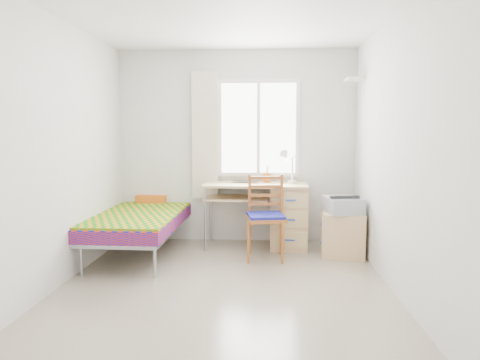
{
  "coord_description": "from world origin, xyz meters",
  "views": [
    {
      "loc": [
        0.38,
        -4.08,
        1.49
      ],
      "look_at": [
        0.12,
        0.55,
        0.98
      ],
      "focal_mm": 32.0,
      "sensor_mm": 36.0,
      "label": 1
    }
  ],
  "objects_px": {
    "printer": "(343,204)",
    "desk": "(283,213)",
    "chair": "(266,212)",
    "bed": "(144,217)",
    "cabinet": "(342,234)"
  },
  "relations": [
    {
      "from": "bed",
      "to": "cabinet",
      "type": "xyz_separation_m",
      "value": [
        2.47,
        -0.1,
        -0.16
      ]
    },
    {
      "from": "bed",
      "to": "printer",
      "type": "relative_size",
      "value": 4.05
    },
    {
      "from": "bed",
      "to": "printer",
      "type": "height_order",
      "value": "bed"
    },
    {
      "from": "cabinet",
      "to": "chair",
      "type": "bearing_deg",
      "value": -167.26
    },
    {
      "from": "bed",
      "to": "chair",
      "type": "xyz_separation_m",
      "value": [
        1.54,
        -0.21,
        0.13
      ]
    },
    {
      "from": "cabinet",
      "to": "printer",
      "type": "distance_m",
      "value": 0.37
    },
    {
      "from": "cabinet",
      "to": "desk",
      "type": "bearing_deg",
      "value": 156.7
    },
    {
      "from": "bed",
      "to": "chair",
      "type": "height_order",
      "value": "chair"
    },
    {
      "from": "chair",
      "to": "cabinet",
      "type": "bearing_deg",
      "value": -3.05
    },
    {
      "from": "printer",
      "to": "desk",
      "type": "bearing_deg",
      "value": 139.52
    },
    {
      "from": "bed",
      "to": "cabinet",
      "type": "bearing_deg",
      "value": -1.32
    },
    {
      "from": "desk",
      "to": "chair",
      "type": "xyz_separation_m",
      "value": [
        -0.23,
        -0.5,
        0.11
      ]
    },
    {
      "from": "cabinet",
      "to": "printer",
      "type": "xyz_separation_m",
      "value": [
        -0.01,
        -0.01,
        0.37
      ]
    },
    {
      "from": "desk",
      "to": "cabinet",
      "type": "distance_m",
      "value": 0.82
    },
    {
      "from": "chair",
      "to": "bed",
      "type": "bearing_deg",
      "value": 162.17
    }
  ]
}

